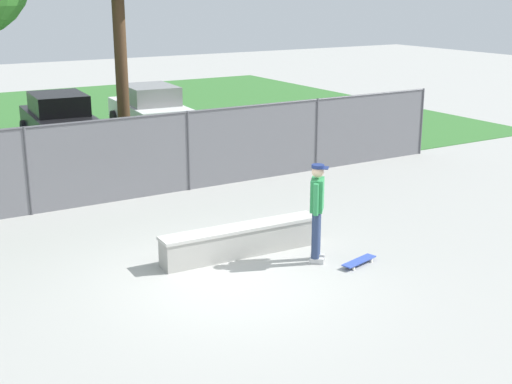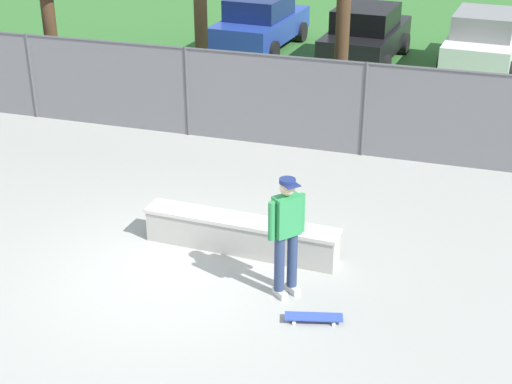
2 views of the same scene
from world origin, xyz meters
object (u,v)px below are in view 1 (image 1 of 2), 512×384
object	(u,v)px
skateboarder	(317,208)
car_black	(59,119)
skateboard	(359,261)
car_white	(150,109)
concrete_ledge	(241,240)

from	to	relation	value
skateboarder	car_black	distance (m)	12.70
skateboarder	skateboard	size ratio (longest dim) A/B	2.23
car_black	car_white	xyz separation A→B (m)	(3.29, 0.33, 0.00)
car_black	concrete_ledge	bearing A→B (deg)	-89.63
concrete_ledge	skateboarder	distance (m)	1.60
skateboard	car_black	xyz separation A→B (m)	(-1.66, 13.21, 0.77)
skateboarder	car_white	xyz separation A→B (m)	(2.20, 12.98, -0.19)
concrete_ledge	skateboard	distance (m)	2.23
concrete_ledge	car_white	size ratio (longest dim) A/B	0.74
skateboard	concrete_ledge	bearing A→B (deg)	135.55
skateboarder	skateboard	world-z (taller)	skateboarder
car_black	car_white	size ratio (longest dim) A/B	1.00
skateboard	skateboarder	bearing A→B (deg)	134.94
skateboarder	skateboard	xyz separation A→B (m)	(0.56, -0.57, -0.96)
concrete_ledge	skateboard	bearing A→B (deg)	-44.45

